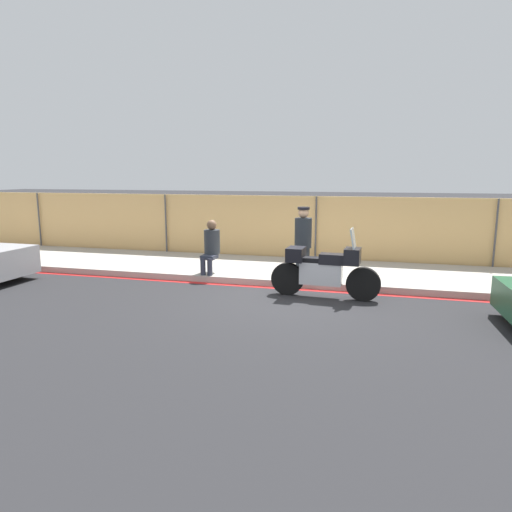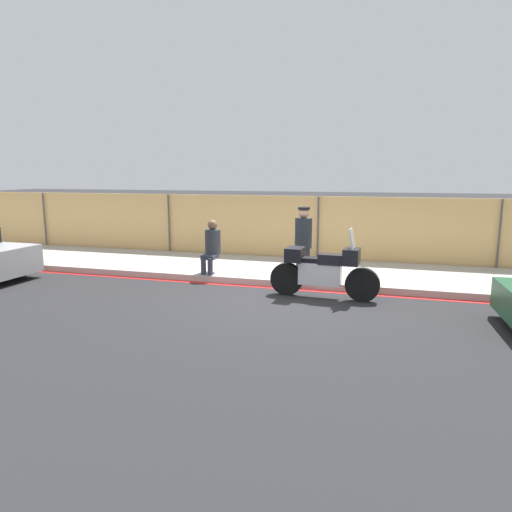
# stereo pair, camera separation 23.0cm
# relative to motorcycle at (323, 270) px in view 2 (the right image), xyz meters

# --- Properties ---
(ground_plane) EXTENTS (120.00, 120.00, 0.00)m
(ground_plane) POSITION_rel_motorcycle_xyz_m (-0.68, -0.20, -0.62)
(ground_plane) COLOR #262628
(sidewalk) EXTENTS (35.83, 3.11, 0.16)m
(sidewalk) POSITION_rel_motorcycle_xyz_m (-0.68, 2.20, -0.54)
(sidewalk) COLOR #ADA89E
(sidewalk) RESTS_ON ground_plane
(curb_paint_stripe) EXTENTS (35.83, 0.18, 0.01)m
(curb_paint_stripe) POSITION_rel_motorcycle_xyz_m (-0.68, 0.55, -0.62)
(curb_paint_stripe) COLOR red
(curb_paint_stripe) RESTS_ON ground_plane
(storefront_fence) EXTENTS (34.04, 0.17, 2.00)m
(storefront_fence) POSITION_rel_motorcycle_xyz_m (-0.68, 3.84, 0.38)
(storefront_fence) COLOR #E5B26B
(storefront_fence) RESTS_ON ground_plane
(motorcycle) EXTENTS (2.36, 0.57, 1.53)m
(motorcycle) POSITION_rel_motorcycle_xyz_m (0.00, 0.00, 0.00)
(motorcycle) COLOR black
(motorcycle) RESTS_ON ground_plane
(officer_standing) EXTENTS (0.41, 0.41, 1.70)m
(officer_standing) POSITION_rel_motorcycle_xyz_m (-0.65, 1.21, 0.41)
(officer_standing) COLOR #1E2328
(officer_standing) RESTS_ON sidewalk
(person_seated_on_curb) EXTENTS (0.40, 0.69, 1.33)m
(person_seated_on_curb) POSITION_rel_motorcycle_xyz_m (-2.98, 1.11, 0.28)
(person_seated_on_curb) COLOR #2D3342
(person_seated_on_curb) RESTS_ON sidewalk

